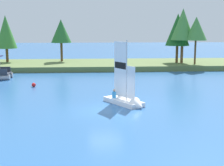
# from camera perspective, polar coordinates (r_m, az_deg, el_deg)

# --- Properties ---
(ground_plane) EXTENTS (200.00, 200.00, 0.00)m
(ground_plane) POSITION_cam_1_polar(r_m,az_deg,el_deg) (24.15, -0.99, -4.83)
(ground_plane) COLOR #2D609E
(shore_bank) EXTENTS (80.00, 11.21, 0.73)m
(shore_bank) POSITION_cam_1_polar(r_m,az_deg,el_deg) (49.47, -2.45, 3.22)
(shore_bank) COLOR #5B703D
(shore_bank) RESTS_ON ground
(shoreline_tree_left) EXTENTS (3.18, 3.18, 7.03)m
(shoreline_tree_left) POSITION_cam_1_polar(r_m,az_deg,el_deg) (51.93, -18.09, 8.49)
(shoreline_tree_left) COLOR brown
(shoreline_tree_left) RESTS_ON shore_bank
(shoreline_tree_midleft) EXTENTS (3.12, 3.12, 6.43)m
(shoreline_tree_midleft) POSITION_cam_1_polar(r_m,az_deg,el_deg) (51.16, -8.91, 8.94)
(shoreline_tree_midleft) COLOR brown
(shoreline_tree_midleft) RESTS_ON shore_bank
(shoreline_tree_centre) EXTENTS (3.59, 3.59, 7.24)m
(shoreline_tree_centre) POSITION_cam_1_polar(r_m,az_deg,el_deg) (49.91, 11.43, 9.12)
(shoreline_tree_centre) COLOR brown
(shoreline_tree_centre) RESTS_ON shore_bank
(shoreline_tree_midright) EXTENTS (3.40, 3.40, 7.94)m
(shoreline_tree_midright) POSITION_cam_1_polar(r_m,az_deg,el_deg) (49.07, 12.30, 9.96)
(shoreline_tree_midright) COLOR brown
(shoreline_tree_midright) RESTS_ON shore_bank
(shoreline_tree_right) EXTENTS (3.11, 3.11, 6.74)m
(shoreline_tree_right) POSITION_cam_1_polar(r_m,az_deg,el_deg) (48.47, 14.52, 9.19)
(shoreline_tree_right) COLOR brown
(shoreline_tree_right) RESTS_ON shore_bank
(sailboat) EXTENTS (3.32, 4.23, 5.55)m
(sailboat) POSITION_cam_1_polar(r_m,az_deg,el_deg) (25.57, 2.99, -3.05)
(sailboat) COLOR white
(sailboat) RESTS_ON ground
(channel_buoy) EXTENTS (0.43, 0.43, 0.43)m
(channel_buoy) POSITION_cam_1_polar(r_m,az_deg,el_deg) (34.30, -13.54, -0.31)
(channel_buoy) COLOR red
(channel_buoy) RESTS_ON ground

